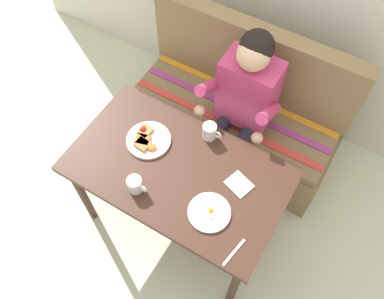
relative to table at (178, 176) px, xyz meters
name	(u,v)px	position (x,y,z in m)	size (l,w,h in m)	color
ground_plane	(181,219)	(0.00, 0.00, -0.65)	(8.00, 8.00, 0.00)	beige
table	(178,176)	(0.00, 0.00, 0.00)	(1.20, 0.70, 0.73)	#3A2218
couch	(236,115)	(0.00, 0.76, -0.32)	(1.44, 0.56, 1.00)	olive
person	(243,101)	(0.09, 0.59, 0.09)	(0.45, 0.61, 1.21)	#BA3869
plate_breakfast	(147,140)	(-0.24, 0.06, 0.10)	(0.25, 0.25, 0.05)	white
plate_eggs	(209,212)	(0.27, -0.14, 0.09)	(0.22, 0.22, 0.04)	white
coffee_mug	(210,131)	(0.04, 0.27, 0.13)	(0.12, 0.08, 0.10)	white
coffee_mug_second	(135,184)	(-0.13, -0.22, 0.13)	(0.12, 0.08, 0.09)	white
napkin	(239,184)	(0.33, 0.09, 0.09)	(0.13, 0.11, 0.01)	silver
fork	(234,252)	(0.48, -0.26, 0.08)	(0.01, 0.17, 0.01)	silver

